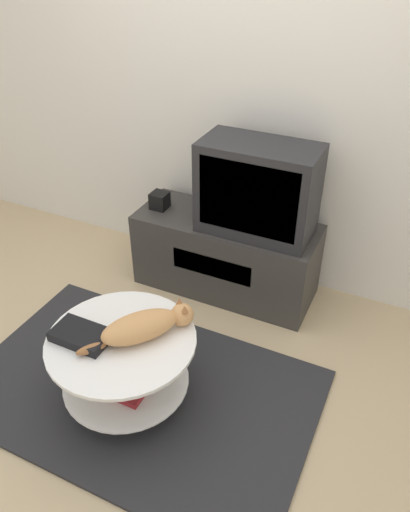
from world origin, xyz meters
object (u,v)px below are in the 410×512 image
Objects in this scene: dvd_box at (81,335)px; speaker at (160,200)px; tv at (258,189)px; cat at (145,325)px.

speaker is at bearing 101.37° from dvd_box.
speaker is (-0.66, -0.01, -0.22)m from tv.
dvd_box is (0.23, -1.15, -0.10)m from speaker.
tv is 6.31× the size of speaker.
tv reaches higher than cat.
dvd_box is (-0.43, -1.16, -0.32)m from tv.
cat is at bearing -99.25° from tv.
speaker is 1.18m from dvd_box.
tv is at bearing 69.81° from dvd_box.
speaker reaches higher than dvd_box.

